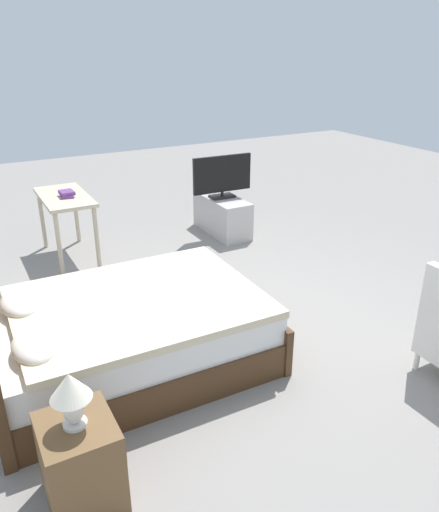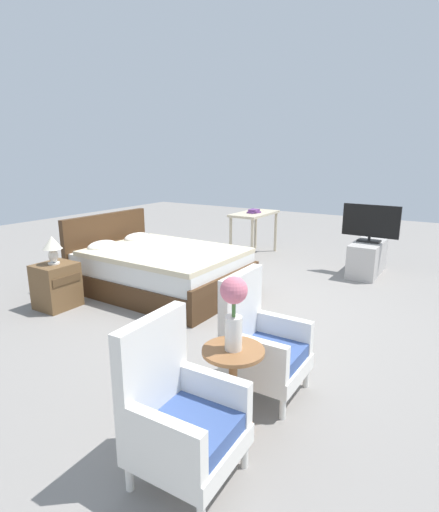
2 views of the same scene
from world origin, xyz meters
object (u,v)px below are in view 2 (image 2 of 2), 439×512
Objects in this scene: armchair_by_window_right at (261,345)px; table_lamp at (52,246)px; tv_flatscreen at (371,223)px; side_table at (233,379)px; bed at (159,269)px; vanity_desk at (254,219)px; book_stack at (254,211)px; armchair_by_window_left at (179,416)px; flower_vase at (234,306)px; tv_stand at (367,258)px; nightstand at (56,286)px.

armchair_by_window_right is 2.79× the size of table_lamp.
side_table is at bearing -178.88° from tv_flatscreen.
bed is 2.47m from vanity_desk.
book_stack is at bearing 87.77° from tv_flatscreen.
table_lamp is at bearing 140.75° from tv_flatscreen.
bed reaches higher than armchair_by_window_right.
bed is at bearing 175.98° from book_stack.
armchair_by_window_left is 5.24m from vanity_desk.
armchair_by_window_left is 3.70× the size of book_stack.
bed is at bearing 50.07° from flower_vase.
armchair_by_window_right is 3.69m from tv_stand.
tv_stand is (4.68, 0.03, -0.13)m from armchair_by_window_left.
book_stack reaches higher than vanity_desk.
side_table is 4.81m from vanity_desk.
tv_stand is 2.07m from book_stack.
book_stack is at bearing 87.70° from tv_stand.
book_stack reaches higher than side_table.
tv_flatscreen reaches higher than vanity_desk.
flower_vase is (-0.50, -0.05, 0.49)m from armchair_by_window_right.
table_lamp is 0.40× the size of tv_flatscreen.
armchair_by_window_right is at bearing -122.24° from bed.
tv_flatscreen reaches higher than nightstand.
flower_vase is (0.50, -0.05, 0.49)m from armchair_by_window_left.
vanity_desk is (4.82, 2.05, 0.28)m from armchair_by_window_left.
flower_vase is 0.58× the size of tv_flatscreen.
armchair_by_window_right is at bearing -95.58° from nightstand.
armchair_by_window_left is 1.73× the size of nightstand.
tv_flatscreen is 0.79× the size of vanity_desk.
tv_flatscreen reaches higher than side_table.
nightstand is at bearing 74.96° from flower_vase.
book_stack is at bearing -12.81° from table_lamp.
vanity_desk is (0.14, 2.01, 0.41)m from tv_stand.
flower_vase is 4.81m from vanity_desk.
tv_stand is (3.41, -2.79, -0.02)m from nightstand.
book_stack is at bearing -12.80° from nightstand.
flower_vase is at bearing -178.88° from tv_flatscreen.
table_lamp is (-1.11, 0.63, 0.45)m from bed.
nightstand is at bearing 167.20° from book_stack.
nightstand is (0.77, 2.87, -0.60)m from flower_vase.
armchair_by_window_right reaches higher than table_lamp.
bed is 1.35m from table_lamp.
armchair_by_window_left is 3.11m from table_lamp.
nightstand is 3.62m from book_stack.
side_table is at bearing 0.00° from flower_vase.
book_stack is (2.38, -0.17, 0.51)m from bed.
tv_flatscreen is 2.02m from vanity_desk.
side_table is 0.60× the size of tv_stand.
vanity_desk is at bearing 18.91° from book_stack.
nightstand is at bearing 74.96° from side_table.
nightstand is (1.27, 2.82, -0.11)m from armchair_by_window_left.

